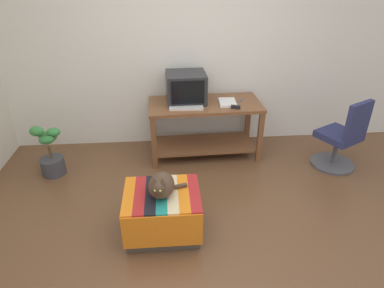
# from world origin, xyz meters

# --- Properties ---
(ground_plane) EXTENTS (14.00, 14.00, 0.00)m
(ground_plane) POSITION_xyz_m (0.00, 0.00, 0.00)
(ground_plane) COLOR brown
(back_wall) EXTENTS (8.00, 0.10, 2.60)m
(back_wall) POSITION_xyz_m (0.00, 2.05, 1.30)
(back_wall) COLOR silver
(back_wall) RESTS_ON ground_plane
(desk) EXTENTS (1.40, 0.69, 0.71)m
(desk) POSITION_xyz_m (0.17, 1.60, 0.48)
(desk) COLOR brown
(desk) RESTS_ON ground_plane
(tv_monitor) EXTENTS (0.49, 0.45, 0.36)m
(tv_monitor) POSITION_xyz_m (-0.06, 1.68, 0.88)
(tv_monitor) COLOR #28282B
(tv_monitor) RESTS_ON desk
(keyboard) EXTENTS (0.41, 0.17, 0.02)m
(keyboard) POSITION_xyz_m (-0.07, 1.45, 0.72)
(keyboard) COLOR beige
(keyboard) RESTS_ON desk
(book) EXTENTS (0.22, 0.29, 0.03)m
(book) POSITION_xyz_m (0.44, 1.56, 0.72)
(book) COLOR white
(book) RESTS_ON desk
(ottoman_with_blanket) EXTENTS (0.68, 0.58, 0.43)m
(ottoman_with_blanket) POSITION_xyz_m (-0.38, 0.17, 0.22)
(ottoman_with_blanket) COLOR #4C4238
(ottoman_with_blanket) RESTS_ON ground_plane
(cat) EXTENTS (0.37, 0.35, 0.25)m
(cat) POSITION_xyz_m (-0.37, 0.15, 0.54)
(cat) COLOR #473323
(cat) RESTS_ON ottoman_with_blanket
(potted_plant) EXTENTS (0.33, 0.31, 0.63)m
(potted_plant) POSITION_xyz_m (-1.67, 1.26, 0.26)
(potted_plant) COLOR #3D3D42
(potted_plant) RESTS_ON ground_plane
(office_chair) EXTENTS (0.57, 0.57, 0.89)m
(office_chair) POSITION_xyz_m (1.76, 1.13, 0.39)
(office_chair) COLOR #4C4C51
(office_chair) RESTS_ON ground_plane
(stapler) EXTENTS (0.12, 0.07, 0.04)m
(stapler) POSITION_xyz_m (0.51, 1.39, 0.73)
(stapler) COLOR black
(stapler) RESTS_ON desk
(pen) EXTENTS (0.09, 0.12, 0.01)m
(pen) POSITION_xyz_m (0.62, 1.63, 0.71)
(pen) COLOR #2351B2
(pen) RESTS_ON desk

